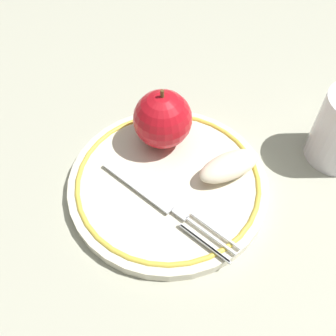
% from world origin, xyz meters
% --- Properties ---
extents(ground_plane, '(2.00, 2.00, 0.00)m').
position_xyz_m(ground_plane, '(0.00, 0.00, 0.00)').
color(ground_plane, '#ACAC97').
extents(plate, '(0.24, 0.24, 0.02)m').
position_xyz_m(plate, '(0.02, -0.02, 0.01)').
color(plate, beige).
rests_on(plate, ground_plane).
extents(apple_red_whole, '(0.07, 0.07, 0.08)m').
position_xyz_m(apple_red_whole, '(0.05, 0.04, 0.05)').
color(apple_red_whole, red).
rests_on(apple_red_whole, plate).
extents(apple_slice_front, '(0.08, 0.04, 0.03)m').
position_xyz_m(apple_slice_front, '(0.08, -0.05, 0.03)').
color(apple_slice_front, '#F8E4C5').
rests_on(apple_slice_front, plate).
extents(fork, '(0.07, 0.19, 0.00)m').
position_xyz_m(fork, '(-0.01, -0.04, 0.02)').
color(fork, silver).
rests_on(fork, plate).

